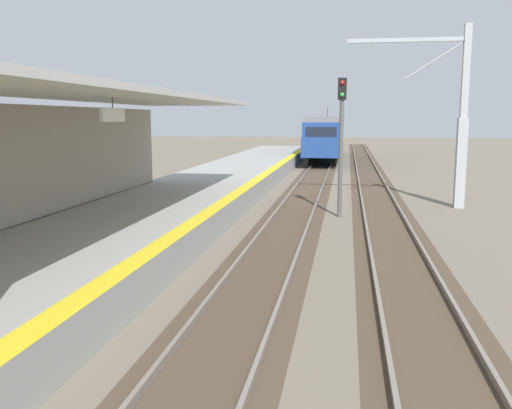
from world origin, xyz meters
TOP-DOWN VIEW (x-y plane):
  - station_platform at (-2.50, 16.00)m, footprint 5.00×80.00m
  - track_pair_nearest_platform at (1.90, 20.00)m, footprint 2.34×120.00m
  - track_pair_middle at (5.30, 20.00)m, footprint 2.34×120.00m
  - approaching_train at (1.90, 49.34)m, footprint 2.93×19.60m
  - rail_signal_post at (3.64, 19.61)m, footprint 0.32×0.34m
  - catenary_pylon_far_side at (8.26, 22.65)m, footprint 5.00×0.40m

SIDE VIEW (x-z plane):
  - track_pair_nearest_platform at x=1.90m, z-range -0.03..0.13m
  - track_pair_middle at x=5.30m, z-range -0.03..0.13m
  - station_platform at x=-2.50m, z-range 0.00..0.90m
  - approaching_train at x=1.90m, z-range -0.20..4.56m
  - rail_signal_post at x=3.64m, z-range 0.59..5.79m
  - catenary_pylon_far_side at x=8.26m, z-range -0.15..7.35m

